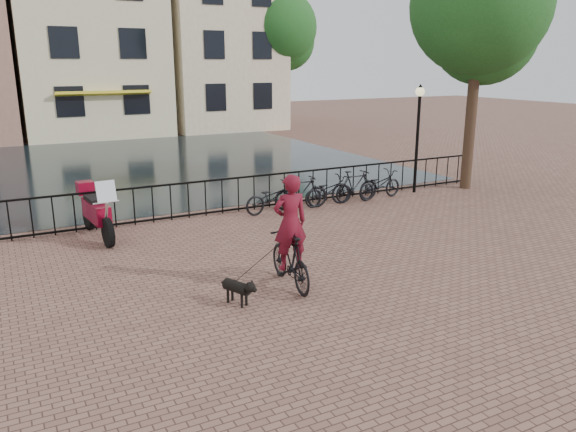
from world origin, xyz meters
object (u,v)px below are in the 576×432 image
lamp_post (418,121)px  cyclist (290,238)px  dog (237,290)px  motorcycle (96,206)px

lamp_post → cyclist: size_ratio=1.34×
dog → cyclist: bearing=-9.6°
lamp_post → cyclist: lamp_post is taller
lamp_post → dog: (-8.76, -5.60, -2.12)m
lamp_post → motorcycle: size_ratio=1.47×
dog → motorcycle: bearing=82.6°
dog → lamp_post: bearing=9.2°
cyclist → dog: bearing=18.9°
lamp_post → motorcycle: (-10.27, -0.34, -1.56)m
motorcycle → lamp_post: bearing=-3.8°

